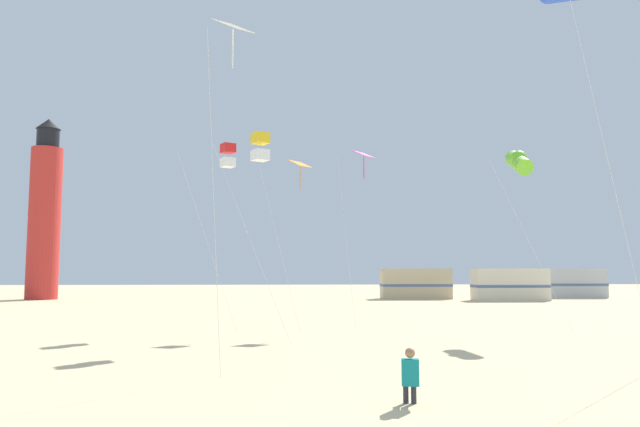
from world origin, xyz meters
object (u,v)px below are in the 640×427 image
object	(u,v)px
kite_flyer_standing	(410,375)
rv_van_cream	(510,285)
rv_van_silver	(570,283)
lighthouse_distant	(45,214)
kite_diamond_white	(232,39)
kite_diamond_magenta	(363,161)
kite_box_gold	(260,147)
kite_diamond_orange	(299,170)
kite_tube_lime	(519,162)
rv_van_tan	(416,284)
kite_box_scarlet	(228,156)

from	to	relation	value
kite_flyer_standing	rv_van_cream	size ratio (longest dim) A/B	0.18
rv_van_cream	rv_van_silver	distance (m)	9.21
lighthouse_distant	kite_diamond_white	bearing A→B (deg)	-62.21
kite_diamond_magenta	kite_diamond_white	xyz separation A→B (m)	(-5.20, -12.37, 1.10)
kite_flyer_standing	rv_van_cream	bearing A→B (deg)	-104.39
kite_box_gold	rv_van_silver	size ratio (longest dim) A/B	1.27
kite_diamond_magenta	kite_diamond_orange	size ratio (longest dim) A/B	1.08
kite_diamond_magenta	rv_van_silver	distance (m)	37.30
kite_flyer_standing	kite_tube_lime	size ratio (longest dim) A/B	0.14
kite_box_gold	kite_diamond_white	xyz separation A→B (m)	(-0.43, -7.79, 1.43)
rv_van_silver	kite_box_gold	bearing A→B (deg)	-128.61
rv_van_tan	rv_van_cream	xyz separation A→B (m)	(7.63, -3.52, 0.00)
kite_flyer_standing	kite_box_scarlet	bearing A→B (deg)	-63.00
kite_flyer_standing	kite_diamond_orange	xyz separation A→B (m)	(-1.99, 15.65, 6.78)
kite_diamond_magenta	kite_tube_lime	distance (m)	7.28
lighthouse_distant	kite_diamond_magenta	bearing A→B (deg)	-46.33
rv_van_tan	kite_box_scarlet	bearing A→B (deg)	-118.36
kite_box_gold	lighthouse_distant	world-z (taller)	lighthouse_distant
kite_box_gold	kite_diamond_white	world-z (taller)	kite_diamond_white
kite_diamond_orange	kite_tube_lime	xyz separation A→B (m)	(9.58, -2.51, 0.02)
lighthouse_distant	rv_van_cream	bearing A→B (deg)	-5.78
kite_diamond_magenta	rv_van_tan	bearing A→B (deg)	72.84
kite_diamond_orange	kite_box_gold	bearing A→B (deg)	-113.48
kite_diamond_white	rv_van_cream	world-z (taller)	kite_diamond_white
kite_box_gold	kite_tube_lime	bearing A→B (deg)	6.38
rv_van_silver	kite_diamond_orange	bearing A→B (deg)	-130.41
lighthouse_distant	rv_van_tan	xyz separation A→B (m)	(34.40, -0.73, -6.45)
kite_diamond_orange	kite_tube_lime	bearing A→B (deg)	-14.69
kite_flyer_standing	lighthouse_distant	xyz separation A→B (m)	(-25.02, 43.87, 7.22)
kite_flyer_standing	rv_van_tan	distance (m)	44.15
rv_van_silver	rv_van_cream	bearing A→B (deg)	-145.26
kite_box_gold	kite_box_scarlet	size ratio (longest dim) A/B	0.94
rv_van_cream	kite_diamond_white	bearing A→B (deg)	-121.08
kite_box_gold	rv_van_cream	world-z (taller)	kite_box_gold
kite_box_gold	rv_van_silver	xyz separation A→B (m)	(28.41, 32.66, -6.29)
lighthouse_distant	rv_van_silver	distance (m)	50.23
kite_diamond_magenta	kite_tube_lime	world-z (taller)	kite_diamond_magenta
rv_van_cream	lighthouse_distant	bearing A→B (deg)	173.81
kite_box_scarlet	kite_diamond_orange	bearing A→B (deg)	-13.98
kite_box_scarlet	kite_tube_lime	xyz separation A→B (m)	(13.01, -3.36, -0.79)
kite_diamond_magenta	rv_van_cream	distance (m)	28.83
kite_tube_lime	rv_van_silver	bearing A→B (deg)	61.30
kite_tube_lime	rv_van_silver	world-z (taller)	kite_tube_lime
kite_diamond_magenta	kite_diamond_orange	world-z (taller)	kite_diamond_magenta
kite_box_gold	rv_van_silver	distance (m)	43.74
rv_van_silver	kite_diamond_white	bearing A→B (deg)	-123.08
kite_box_scarlet	rv_van_silver	bearing A→B (deg)	42.87
kite_diamond_magenta	rv_van_cream	bearing A→B (deg)	55.58
kite_diamond_orange	kite_tube_lime	size ratio (longest dim) A/B	0.97
kite_flyer_standing	rv_van_silver	xyz separation A→B (m)	(24.79, 44.54, 0.78)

